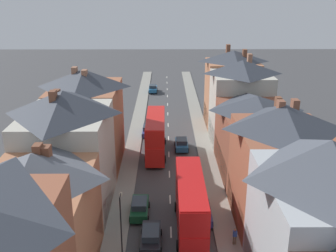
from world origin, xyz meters
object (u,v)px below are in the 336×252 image
at_px(car_parked_left_b, 182,144).
at_px(car_near_silver, 202,212).
at_px(double_decker_bus_lead, 190,204).
at_px(pedestrian_mid_right, 235,236).
at_px(car_parked_left_a, 153,88).
at_px(street_lamp, 121,220).
at_px(car_mid_white, 140,207).
at_px(car_mid_black, 148,130).
at_px(double_decker_bus_mid_street, 156,134).
at_px(car_near_blue, 151,237).

bearing_deg(car_parked_left_b, car_near_silver, -85.78).
bearing_deg(double_decker_bus_lead, car_parked_left_b, 89.97).
bearing_deg(pedestrian_mid_right, car_parked_left_a, 99.25).
height_order(car_parked_left_a, street_lamp, street_lamp).
xyz_separation_m(car_parked_left_b, car_mid_white, (-4.90, -16.78, 0.04)).
xyz_separation_m(car_mid_black, street_lamp, (-1.15, -28.50, 2.43)).
bearing_deg(car_parked_left_b, double_decker_bus_mid_street, -158.50).
bearing_deg(pedestrian_mid_right, car_mid_black, 107.50).
xyz_separation_m(car_near_silver, car_parked_left_a, (-6.20, 49.20, -0.02)).
bearing_deg(car_near_blue, double_decker_bus_lead, 30.98).
distance_m(car_parked_left_a, car_mid_black, 25.81).
bearing_deg(car_near_blue, double_decker_bus_mid_street, 90.03).
distance_m(pedestrian_mid_right, street_lamp, 10.13).
bearing_deg(pedestrian_mid_right, car_near_blue, 178.55).
relative_size(double_decker_bus_mid_street, street_lamp, 1.96).
height_order(car_near_silver, car_mid_white, car_mid_white).
relative_size(double_decker_bus_lead, double_decker_bus_mid_street, 1.00).
relative_size(double_decker_bus_lead, car_near_blue, 2.44).
bearing_deg(street_lamp, car_parked_left_a, 88.79).
height_order(double_decker_bus_mid_street, street_lamp, street_lamp).
height_order(car_near_silver, car_parked_left_a, car_near_silver).
distance_m(car_mid_black, car_parked_left_b, 7.56).
height_order(car_near_blue, pedestrian_mid_right, pedestrian_mid_right).
distance_m(car_near_blue, street_lamp, 3.60).
bearing_deg(car_parked_left_a, pedestrian_mid_right, -80.75).
relative_size(double_decker_bus_mid_street, car_mid_white, 2.55).
distance_m(car_parked_left_a, car_mid_white, 48.35).
xyz_separation_m(car_near_blue, street_lamp, (-2.45, -1.09, 2.40)).
bearing_deg(car_mid_black, double_decker_bus_mid_street, -79.81).
relative_size(car_parked_left_b, street_lamp, 0.72).
distance_m(car_near_blue, car_near_silver, 6.33).
bearing_deg(car_mid_white, double_decker_bus_mid_street, 85.20).
relative_size(double_decker_bus_lead, car_mid_black, 2.36).
height_order(car_near_silver, street_lamp, street_lamp).
bearing_deg(double_decker_bus_mid_street, car_near_blue, -89.97).
bearing_deg(car_near_blue, car_near_silver, 39.33).
bearing_deg(car_parked_left_a, double_decker_bus_lead, -84.53).
relative_size(double_decker_bus_lead, car_mid_white, 2.55).
relative_size(car_near_silver, pedestrian_mid_right, 2.64).
bearing_deg(car_near_silver, car_parked_left_a, 97.18).
distance_m(double_decker_bus_lead, car_mid_black, 25.80).
bearing_deg(double_decker_bus_mid_street, car_mid_black, 100.19).
distance_m(car_near_silver, car_parked_left_a, 49.59).
distance_m(car_mid_black, street_lamp, 28.62).
relative_size(car_parked_left_a, street_lamp, 0.77).
distance_m(car_parked_left_a, pedestrian_mid_right, 54.11).
height_order(double_decker_bus_mid_street, car_parked_left_b, double_decker_bus_mid_street).
bearing_deg(car_parked_left_b, street_lamp, -104.90).
xyz_separation_m(pedestrian_mid_right, street_lamp, (-9.85, -0.90, 2.21)).
bearing_deg(double_decker_bus_mid_street, car_near_silver, -73.16).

